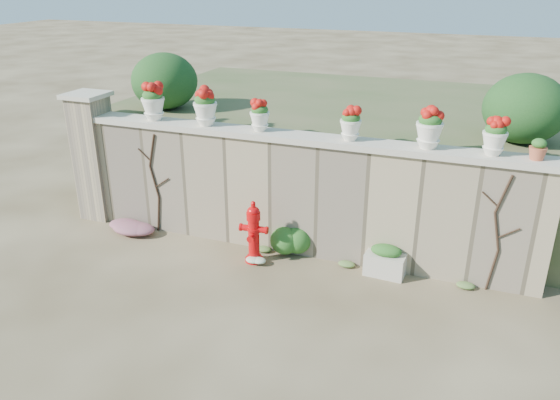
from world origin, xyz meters
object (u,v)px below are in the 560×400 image
at_px(urn_pot_0, 153,102).
at_px(terracotta_pot, 538,150).
at_px(fire_hydrant, 254,232).
at_px(planter_box, 385,261).

relative_size(urn_pot_0, terracotta_pot, 2.18).
height_order(urn_pot_0, terracotta_pot, urn_pot_0).
distance_m(fire_hydrant, planter_box, 2.21).
relative_size(fire_hydrant, urn_pot_0, 1.70).
distance_m(fire_hydrant, urn_pot_0, 2.95).
bearing_deg(planter_box, urn_pot_0, 179.17).
height_order(planter_box, urn_pot_0, urn_pot_0).
distance_m(planter_box, terracotta_pot, 2.80).
bearing_deg(terracotta_pot, fire_hydrant, -170.82).
relative_size(fire_hydrant, planter_box, 1.66).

